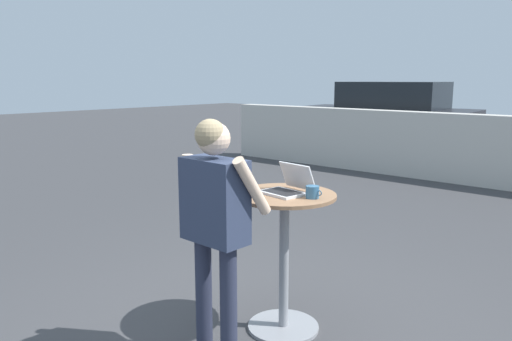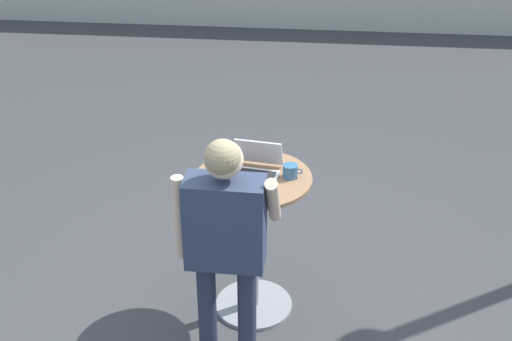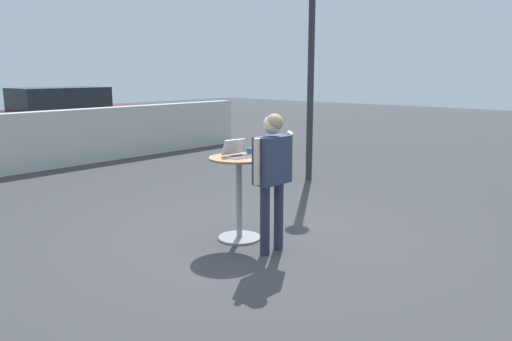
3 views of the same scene
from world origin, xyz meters
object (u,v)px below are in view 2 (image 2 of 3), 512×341
(coffee_mug, at_px, (290,171))
(laptop, at_px, (255,168))
(cafe_table, at_px, (254,228))
(standing_person, at_px, (225,233))

(coffee_mug, bearing_deg, laptop, 177.81)
(laptop, bearing_deg, cafe_table, -106.66)
(standing_person, bearing_deg, cafe_table, 81.05)
(coffee_mug, distance_m, standing_person, 0.69)
(cafe_table, height_order, laptop, laptop)
(coffee_mug, bearing_deg, standing_person, -117.54)
(laptop, xyz_separation_m, standing_person, (-0.10, -0.62, -0.07))
(laptop, xyz_separation_m, coffee_mug, (0.22, -0.01, -0.00))
(cafe_table, relative_size, laptop, 3.04)
(cafe_table, distance_m, standing_person, 0.70)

